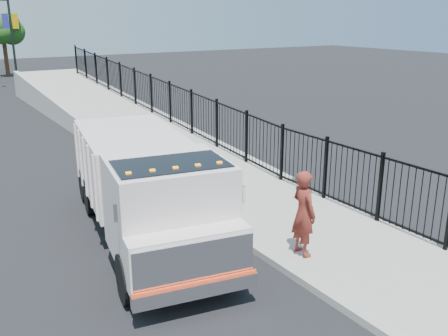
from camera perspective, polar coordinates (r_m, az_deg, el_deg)
ground at (r=11.47m, az=5.06°, el=-10.27°), size 120.00×120.00×0.00m
sidewalk at (r=11.43m, az=19.22°, el=-11.01°), size 3.55×12.00×0.12m
curb at (r=10.12m, az=12.14°, el=-14.09°), size 0.30×12.00×0.16m
ramp at (r=26.00m, az=-12.86°, el=5.00°), size 3.95×24.06×3.19m
iron_fence at (r=22.73m, az=-6.15°, el=5.95°), size 0.10×28.00×1.80m
truck at (r=11.95m, az=-8.88°, el=-1.78°), size 3.62×7.75×2.55m
worker at (r=11.12m, az=9.08°, el=-5.12°), size 0.52×0.75×1.95m
light_pole_1 at (r=42.61m, az=-23.58°, el=14.54°), size 3.78×0.22×8.00m
tree_1 at (r=48.72m, az=-23.97°, el=14.08°), size 2.07×2.07×5.04m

